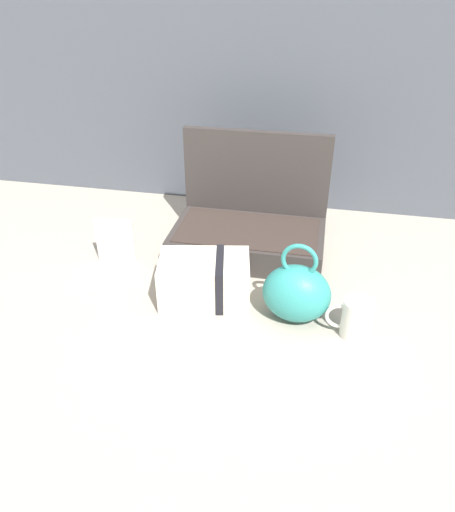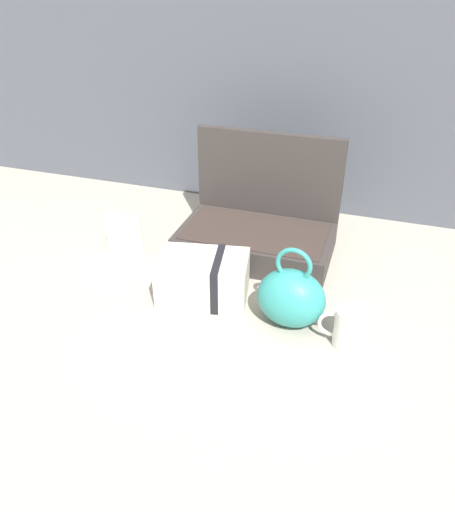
% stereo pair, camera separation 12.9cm
% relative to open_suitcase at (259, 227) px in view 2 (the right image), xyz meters
% --- Properties ---
extents(ground_plane, '(6.00, 6.00, 0.00)m').
position_rel_open_suitcase_xyz_m(ground_plane, '(-0.04, -0.22, -0.08)').
color(ground_plane, '#9E9384').
extents(open_suitcase, '(0.45, 0.28, 0.34)m').
position_rel_open_suitcase_xyz_m(open_suitcase, '(0.00, 0.00, 0.00)').
color(open_suitcase, '#332D2B').
rests_on(open_suitcase, ground_plane).
extents(teal_pouch_handbag, '(0.18, 0.14, 0.21)m').
position_rel_open_suitcase_xyz_m(teal_pouch_handbag, '(0.17, -0.32, -0.00)').
color(teal_pouch_handbag, teal).
rests_on(teal_pouch_handbag, ground_plane).
extents(cream_toiletry_bag, '(0.26, 0.19, 0.12)m').
position_rel_open_suitcase_xyz_m(cream_toiletry_bag, '(-0.07, -0.28, -0.02)').
color(cream_toiletry_bag, beige).
rests_on(cream_toiletry_bag, ground_plane).
extents(coffee_mug, '(0.11, 0.07, 0.10)m').
position_rel_open_suitcase_xyz_m(coffee_mug, '(0.31, -0.36, -0.03)').
color(coffee_mug, silver).
rests_on(coffee_mug, ground_plane).
extents(info_card_left, '(0.11, 0.02, 0.14)m').
position_rel_open_suitcase_xyz_m(info_card_left, '(-0.38, -0.15, -0.01)').
color(info_card_left, white).
rests_on(info_card_left, ground_plane).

